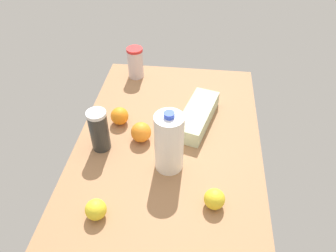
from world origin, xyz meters
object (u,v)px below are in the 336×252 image
(milk_jug, at_px, (169,143))
(orange_beside_bowl, at_px, (141,132))
(tumbler_cup, at_px, (135,63))
(orange_near_front, at_px, (120,116))
(shaker_bottle, at_px, (99,130))
(egg_carton, at_px, (197,116))
(lemon_far_back, at_px, (96,210))
(lemon_loose, at_px, (214,199))

(milk_jug, height_order, orange_beside_bowl, milk_jug)
(tumbler_cup, bearing_deg, orange_near_front, 0.06)
(shaker_bottle, xyz_separation_m, egg_carton, (-0.20, 0.38, -0.06))
(tumbler_cup, distance_m, lemon_far_back, 0.86)
(egg_carton, bearing_deg, orange_beside_bowl, -42.81)
(shaker_bottle, xyz_separation_m, orange_beside_bowl, (-0.06, 0.15, -0.05))
(shaker_bottle, bearing_deg, egg_carton, 118.07)
(shaker_bottle, bearing_deg, tumbler_cup, 175.68)
(lemon_far_back, bearing_deg, egg_carton, 149.43)
(milk_jug, xyz_separation_m, orange_beside_bowl, (-0.13, -0.13, -0.08))
(lemon_far_back, bearing_deg, tumbler_cup, -178.02)
(milk_jug, bearing_deg, orange_beside_bowl, -134.67)
(egg_carton, xyz_separation_m, lemon_loose, (0.43, 0.08, 0.00))
(shaker_bottle, height_order, orange_near_front, shaker_bottle)
(egg_carton, height_order, tumbler_cup, tumbler_cup)
(orange_near_front, bearing_deg, orange_beside_bowl, 49.60)
(egg_carton, bearing_deg, lemon_far_back, -15.41)
(orange_near_front, distance_m, orange_beside_bowl, 0.15)
(shaker_bottle, height_order, lemon_far_back, shaker_bottle)
(orange_near_front, height_order, orange_beside_bowl, orange_beside_bowl)
(lemon_loose, bearing_deg, lemon_far_back, -77.36)
(lemon_loose, height_order, orange_beside_bowl, orange_beside_bowl)
(milk_jug, xyz_separation_m, shaker_bottle, (-0.07, -0.28, -0.03))
(lemon_far_back, bearing_deg, orange_beside_bowl, 167.74)
(milk_jug, xyz_separation_m, egg_carton, (-0.27, 0.09, -0.09))
(lemon_loose, relative_size, orange_near_front, 0.93)
(tumbler_cup, bearing_deg, lemon_far_back, 1.98)
(shaker_bottle, bearing_deg, milk_jug, 76.43)
(milk_jug, bearing_deg, lemon_loose, 46.44)
(egg_carton, xyz_separation_m, lemon_far_back, (0.52, -0.31, 0.00))
(shaker_bottle, distance_m, lemon_loose, 0.51)
(tumbler_cup, distance_m, orange_beside_bowl, 0.49)
(lemon_far_back, height_order, orange_near_front, orange_near_front)
(egg_carton, distance_m, orange_near_front, 0.34)
(egg_carton, height_order, orange_near_front, orange_near_front)
(tumbler_cup, relative_size, orange_beside_bowl, 1.93)
(shaker_bottle, bearing_deg, lemon_loose, 62.97)
(milk_jug, distance_m, tumbler_cup, 0.65)
(milk_jug, bearing_deg, tumbler_cup, -158.14)
(milk_jug, height_order, egg_carton, milk_jug)
(egg_carton, bearing_deg, tumbler_cup, -119.70)
(orange_beside_bowl, bearing_deg, milk_jug, 45.33)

